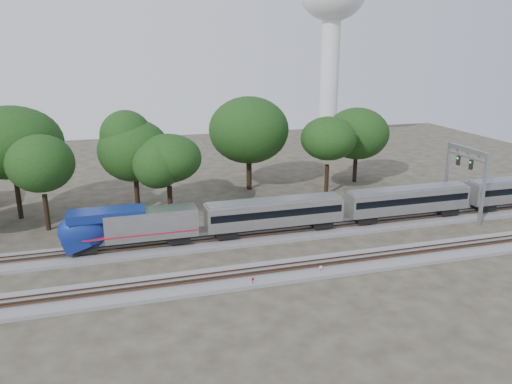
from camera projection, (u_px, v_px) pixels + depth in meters
ground at (227, 263)px, 53.35m from camera, size 160.00×160.00×0.00m
track_far at (216, 241)px, 58.81m from camera, size 160.00×5.00×0.73m
track_near at (236, 277)px, 49.61m from camera, size 160.00×5.00×0.73m
train at (408, 199)px, 64.84m from camera, size 87.53×3.01×4.44m
switch_stand_red at (253, 281)px, 47.89m from camera, size 0.31×0.12×0.99m
switch_stand_white at (321, 269)px, 50.59m from camera, size 0.28×0.15×0.93m
switch_lever at (300, 278)px, 49.68m from camera, size 0.52×0.33×0.30m
water_tower at (332, 13)px, 104.14m from camera, size 14.00×14.00×38.76m
signal_gantry at (466, 167)px, 65.99m from camera, size 0.66×7.81×9.50m
tree_1 at (11, 143)px, 64.26m from camera, size 10.47×10.47×14.77m
tree_2 at (41, 164)px, 60.50m from camera, size 8.72×8.72×12.30m
tree_3 at (134, 151)px, 66.77m from camera, size 8.97×8.97×12.64m
tree_4 at (168, 158)px, 65.00m from camera, size 8.33×8.33×11.75m
tree_5 at (249, 130)px, 77.93m from camera, size 9.75×9.75×13.75m
tree_6 at (328, 139)px, 75.28m from camera, size 8.95×8.95×12.62m
tree_7 at (357, 134)px, 82.74m from camera, size 8.38×8.38×11.81m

